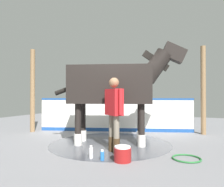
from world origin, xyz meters
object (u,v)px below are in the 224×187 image
Objects in this scene: handler at (114,109)px; wash_bucket at (123,154)px; bottle_spray at (102,155)px; bottle_shampoo at (91,152)px; horse at (115,86)px; hose_coil at (187,158)px.

handler is 1.05m from wash_bucket.
bottle_shampoo is at bearing 173.97° from bottle_spray.
horse reaches higher than bottle_spray.
wash_bucket is (0.39, -0.56, -0.81)m from handler.
wash_bucket is 0.40m from bottle_spray.
bottle_spray is 0.37× the size of hose_coil.
bottle_shampoo is at bearing -105.48° from horse.
horse is 13.07× the size of bottle_shampoo.
bottle_shampoo reaches higher than bottle_spray.
wash_bucket reaches higher than bottle_spray.
wash_bucket reaches higher than bottle_shampoo.
wash_bucket is at bearing 10.72° from bottle_spray.
wash_bucket is (0.67, -1.34, -1.37)m from horse.
handler is 6.42× the size of bottle_shampoo.
bottle_spray is 1.66m from hose_coil.
bottle_shampoo is (-0.65, -0.05, -0.03)m from wash_bucket.
horse is 2.02m from bottle_spray.
wash_bucket is at bearing -152.09° from hose_coil.
horse is 1.01m from handler.
bottle_shampoo is at bearing -175.90° from wash_bucket.
hose_coil is (1.12, 0.60, -0.13)m from wash_bucket.
wash_bucket reaches higher than hose_coil.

